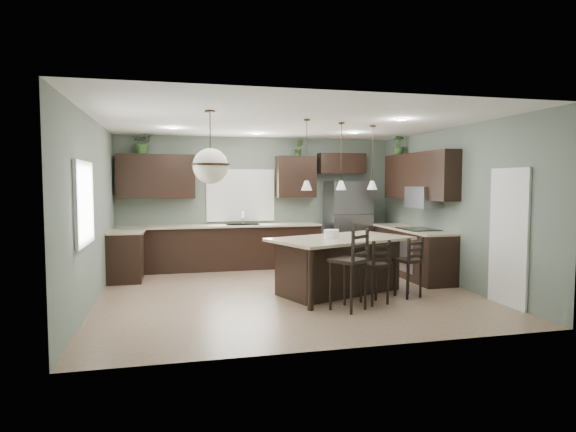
{
  "coord_description": "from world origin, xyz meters",
  "views": [
    {
      "loc": [
        -1.82,
        -7.64,
        1.83
      ],
      "look_at": [
        0.1,
        0.4,
        1.25
      ],
      "focal_mm": 30.0,
      "sensor_mm": 36.0,
      "label": 1
    }
  ],
  "objects_px": {
    "bar_stool_center": "(374,272)",
    "refrigerator": "(348,223)",
    "bar_stool_left": "(348,269)",
    "plant_back_left": "(143,142)",
    "serving_dish": "(331,234)",
    "bar_stool_right": "(408,267)",
    "kitchen_island": "(340,266)"
  },
  "relations": [
    {
      "from": "refrigerator",
      "to": "bar_stool_center",
      "type": "bearing_deg",
      "value": -103.86
    },
    {
      "from": "bar_stool_right",
      "to": "plant_back_left",
      "type": "bearing_deg",
      "value": 126.49
    },
    {
      "from": "plant_back_left",
      "to": "refrigerator",
      "type": "bearing_deg",
      "value": -3.1
    },
    {
      "from": "serving_dish",
      "to": "bar_stool_center",
      "type": "height_order",
      "value": "serving_dish"
    },
    {
      "from": "bar_stool_center",
      "to": "bar_stool_right",
      "type": "bearing_deg",
      "value": 8.05
    },
    {
      "from": "bar_stool_left",
      "to": "kitchen_island",
      "type": "bearing_deg",
      "value": 41.17
    },
    {
      "from": "refrigerator",
      "to": "bar_stool_left",
      "type": "xyz_separation_m",
      "value": [
        -1.33,
        -3.56,
        -0.34
      ]
    },
    {
      "from": "refrigerator",
      "to": "bar_stool_center",
      "type": "relative_size",
      "value": 1.89
    },
    {
      "from": "refrigerator",
      "to": "serving_dish",
      "type": "distance_m",
      "value": 2.9
    },
    {
      "from": "bar_stool_right",
      "to": "refrigerator",
      "type": "bearing_deg",
      "value": 72.11
    },
    {
      "from": "kitchen_island",
      "to": "serving_dish",
      "type": "bearing_deg",
      "value": -180.0
    },
    {
      "from": "serving_dish",
      "to": "bar_stool_center",
      "type": "xyz_separation_m",
      "value": [
        0.45,
        -0.7,
        -0.5
      ]
    },
    {
      "from": "bar_stool_right",
      "to": "bar_stool_center",
      "type": "bearing_deg",
      "value": -173.83
    },
    {
      "from": "refrigerator",
      "to": "plant_back_left",
      "type": "bearing_deg",
      "value": 176.9
    },
    {
      "from": "kitchen_island",
      "to": "serving_dish",
      "type": "height_order",
      "value": "serving_dish"
    },
    {
      "from": "bar_stool_left",
      "to": "plant_back_left",
      "type": "bearing_deg",
      "value": 93.15
    },
    {
      "from": "bar_stool_left",
      "to": "bar_stool_center",
      "type": "distance_m",
      "value": 0.58
    },
    {
      "from": "bar_stool_left",
      "to": "plant_back_left",
      "type": "distance_m",
      "value": 5.24
    },
    {
      "from": "serving_dish",
      "to": "plant_back_left",
      "type": "bearing_deg",
      "value": 137.01
    },
    {
      "from": "bar_stool_left",
      "to": "bar_stool_right",
      "type": "height_order",
      "value": "bar_stool_left"
    },
    {
      "from": "kitchen_island",
      "to": "bar_stool_center",
      "type": "bearing_deg",
      "value": -92.38
    },
    {
      "from": "bar_stool_left",
      "to": "bar_stool_center",
      "type": "relative_size",
      "value": 1.2
    },
    {
      "from": "refrigerator",
      "to": "serving_dish",
      "type": "bearing_deg",
      "value": -115.89
    },
    {
      "from": "kitchen_island",
      "to": "plant_back_left",
      "type": "height_order",
      "value": "plant_back_left"
    },
    {
      "from": "refrigerator",
      "to": "kitchen_island",
      "type": "bearing_deg",
      "value": -113.07
    },
    {
      "from": "serving_dish",
      "to": "plant_back_left",
      "type": "relative_size",
      "value": 0.52
    },
    {
      "from": "plant_back_left",
      "to": "bar_stool_left",
      "type": "bearing_deg",
      "value": -51.77
    },
    {
      "from": "refrigerator",
      "to": "bar_stool_right",
      "type": "xyz_separation_m",
      "value": [
        -0.12,
        -3.03,
        -0.44
      ]
    },
    {
      "from": "serving_dish",
      "to": "bar_stool_left",
      "type": "bearing_deg",
      "value": -93.82
    },
    {
      "from": "bar_stool_left",
      "to": "plant_back_left",
      "type": "relative_size",
      "value": 2.53
    },
    {
      "from": "bar_stool_center",
      "to": "refrigerator",
      "type": "bearing_deg",
      "value": 62.35
    },
    {
      "from": "refrigerator",
      "to": "bar_stool_left",
      "type": "distance_m",
      "value": 3.81
    }
  ]
}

